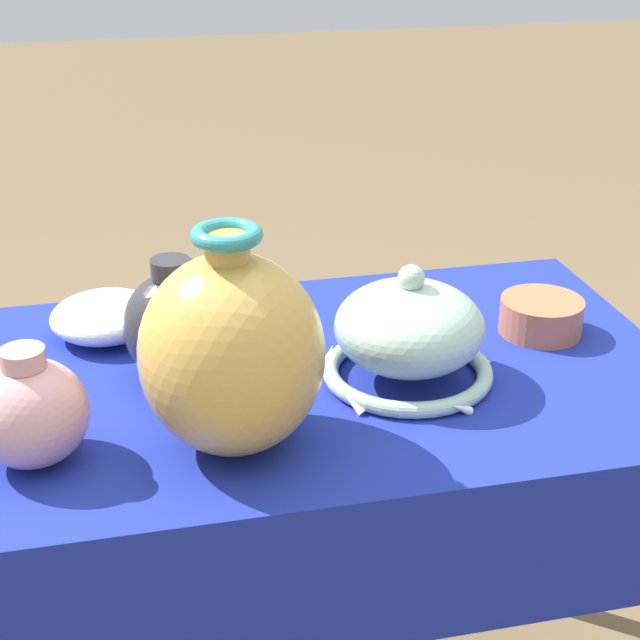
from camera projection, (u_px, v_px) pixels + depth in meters
The scene contains 8 objects.
display_table at pixel (319, 427), 1.37m from camera, with size 1.00×0.62×0.68m.
vase_tall_bulbous at pixel (232, 353), 1.12m from camera, with size 0.22×0.22×0.28m.
vase_dome_bell at pixel (409, 336), 1.30m from camera, with size 0.24×0.24×0.17m.
mosaic_tile_box at pixel (214, 296), 1.47m from camera, with size 0.14×0.12×0.08m.
jar_round_rose at pixel (31, 412), 1.12m from camera, with size 0.13×0.13×0.15m.
pot_squat_terracotta at pixel (541, 316), 1.44m from camera, with size 0.12×0.12×0.05m, color #BC6642.
bowl_shallow_porcelain at pixel (106, 316), 1.43m from camera, with size 0.16×0.16×0.06m, color white.
jar_round_charcoal at pixel (174, 325), 1.30m from camera, with size 0.14×0.14×0.17m.
Camera 1 is at (-0.26, -1.16, 1.32)m, focal length 55.00 mm.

